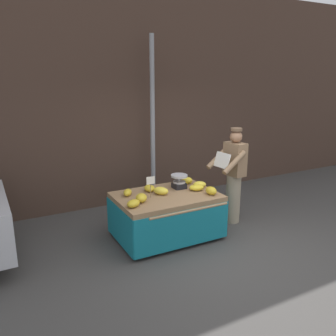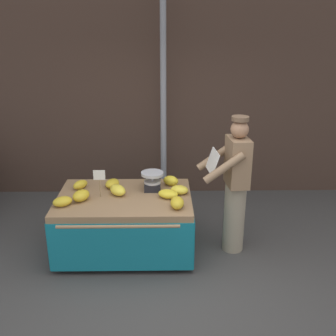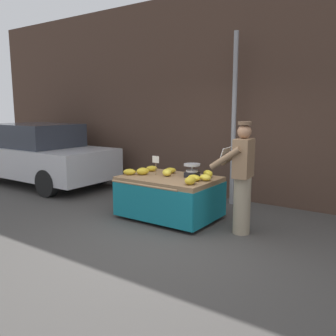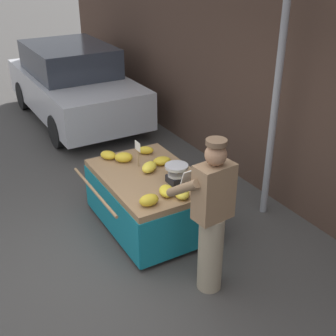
# 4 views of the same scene
# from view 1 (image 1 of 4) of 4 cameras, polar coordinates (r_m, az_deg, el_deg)

# --- Properties ---
(ground_plane) EXTENTS (60.00, 60.00, 0.00)m
(ground_plane) POSITION_cam_1_polar(r_m,az_deg,el_deg) (5.51, 10.09, -13.51)
(ground_plane) COLOR #423F3D
(back_wall) EXTENTS (16.00, 0.24, 4.30)m
(back_wall) POSITION_cam_1_polar(r_m,az_deg,el_deg) (7.38, -3.47, 11.41)
(back_wall) COLOR #473328
(back_wall) RESTS_ON ground
(street_pole) EXTENTS (0.09, 0.09, 3.33)m
(street_pole) POSITION_cam_1_polar(r_m,az_deg,el_deg) (6.97, -2.51, 7.21)
(street_pole) COLOR gray
(street_pole) RESTS_ON ground
(banana_cart) EXTENTS (1.64, 1.32, 0.74)m
(banana_cart) POSITION_cam_1_polar(r_m,az_deg,el_deg) (5.73, -0.25, -6.20)
(banana_cart) COLOR #93704C
(banana_cart) RESTS_ON ground
(weighing_scale) EXTENTS (0.28, 0.28, 0.23)m
(weighing_scale) POSITION_cam_1_polar(r_m,az_deg,el_deg) (5.93, 1.81, -2.19)
(weighing_scale) COLOR black
(weighing_scale) RESTS_ON banana_cart
(price_sign) EXTENTS (0.14, 0.01, 0.34)m
(price_sign) POSITION_cam_1_polar(r_m,az_deg,el_deg) (5.45, -2.83, -2.34)
(price_sign) COLOR #997A51
(price_sign) RESTS_ON banana_cart
(banana_bunch_0) EXTENTS (0.27, 0.24, 0.10)m
(banana_bunch_0) POSITION_cam_1_polar(r_m,az_deg,el_deg) (6.02, 5.15, -2.66)
(banana_bunch_0) COLOR yellow
(banana_bunch_0) RESTS_ON banana_cart
(banana_bunch_1) EXTENTS (0.27, 0.25, 0.11)m
(banana_bunch_1) POSITION_cam_1_polar(r_m,az_deg,el_deg) (5.15, -5.63, -5.73)
(banana_bunch_1) COLOR gold
(banana_bunch_1) RESTS_ON banana_cart
(banana_bunch_2) EXTENTS (0.21, 0.26, 0.10)m
(banana_bunch_2) POSITION_cam_1_polar(r_m,az_deg,el_deg) (5.80, -3.02, -3.28)
(banana_bunch_2) COLOR gold
(banana_bunch_2) RESTS_ON banana_cart
(banana_bunch_3) EXTENTS (0.27, 0.30, 0.12)m
(banana_bunch_3) POSITION_cam_1_polar(r_m,az_deg,el_deg) (5.64, -1.15, -3.71)
(banana_bunch_3) COLOR yellow
(banana_bunch_3) RESTS_ON banana_cart
(banana_bunch_4) EXTENTS (0.22, 0.25, 0.11)m
(banana_bunch_4) POSITION_cam_1_polar(r_m,az_deg,el_deg) (5.63, -6.56, -3.95)
(banana_bunch_4) COLOR gold
(banana_bunch_4) RESTS_ON banana_cart
(banana_bunch_5) EXTENTS (0.16, 0.23, 0.13)m
(banana_bunch_5) POSITION_cam_1_polar(r_m,az_deg,el_deg) (5.68, 6.98, -3.67)
(banana_bunch_5) COLOR gold
(banana_bunch_5) RESTS_ON banana_cart
(banana_bunch_6) EXTENTS (0.24, 0.22, 0.13)m
(banana_bunch_6) POSITION_cam_1_polar(r_m,az_deg,el_deg) (6.18, 3.02, -2.03)
(banana_bunch_6) COLOR yellow
(banana_bunch_6) RESTS_ON banana_cart
(banana_bunch_7) EXTENTS (0.29, 0.25, 0.10)m
(banana_bunch_7) POSITION_cam_1_polar(r_m,az_deg,el_deg) (5.85, 4.64, -3.18)
(banana_bunch_7) COLOR yellow
(banana_bunch_7) RESTS_ON banana_cart
(banana_bunch_8) EXTENTS (0.26, 0.28, 0.13)m
(banana_bunch_8) POSITION_cam_1_polar(r_m,az_deg,el_deg) (5.33, -4.35, -4.83)
(banana_bunch_8) COLOR gold
(banana_bunch_8) RESTS_ON banana_cart
(vendor_person) EXTENTS (0.61, 0.55, 1.71)m
(vendor_person) POSITION_cam_1_polar(r_m,az_deg,el_deg) (6.31, 10.55, -1.19)
(vendor_person) COLOR gray
(vendor_person) RESTS_ON ground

